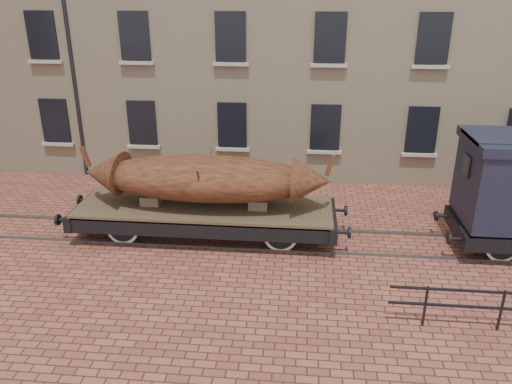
{
  "coord_description": "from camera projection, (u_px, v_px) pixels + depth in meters",
  "views": [
    {
      "loc": [
        0.22,
        -13.29,
        6.9
      ],
      "look_at": [
        -1.15,
        0.5,
        1.3
      ],
      "focal_mm": 35.0,
      "sensor_mm": 36.0,
      "label": 1
    }
  ],
  "objects": [
    {
      "name": "iron_boat",
      "position": [
        205.0,
        178.0,
        14.4
      ],
      "size": [
        7.35,
        2.14,
        1.73
      ],
      "color": "brown",
      "rests_on": "flatcar_wagon"
    },
    {
      "name": "rail_track",
      "position": [
        293.0,
        239.0,
        14.86
      ],
      "size": [
        30.0,
        1.52,
        0.06
      ],
      "color": "#59595E",
      "rests_on": "ground"
    },
    {
      "name": "flatcar_wagon",
      "position": [
        205.0,
        212.0,
        14.81
      ],
      "size": [
        8.49,
        2.3,
        1.28
      ],
      "color": "brown",
      "rests_on": "ground"
    },
    {
      "name": "ground",
      "position": [
        293.0,
        240.0,
        14.87
      ],
      "size": [
        90.0,
        90.0,
        0.0
      ],
      "primitive_type": "plane",
      "color": "brown"
    }
  ]
}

